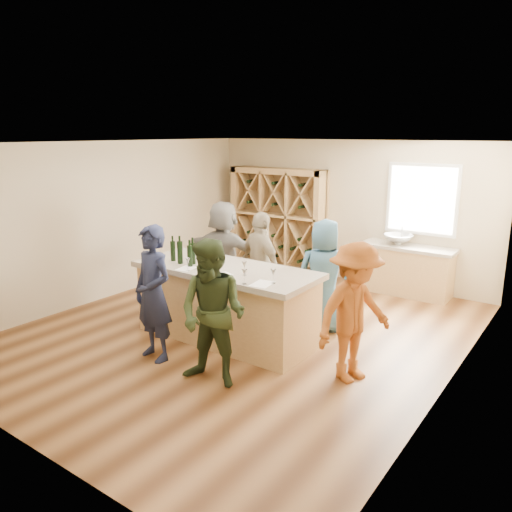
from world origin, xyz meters
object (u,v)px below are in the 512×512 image
Objects in this scene: wine_bottle_b at (180,252)px; person_server at (355,313)px; wine_bottle_e at (205,258)px; person_near_right at (213,314)px; wine_rack at (278,220)px; person_far_mid at (261,265)px; sink at (398,239)px; wine_bottle_a at (173,251)px; person_near_left at (153,293)px; person_far_left at (224,253)px; wine_bottle_c at (193,253)px; wine_bottle_d at (190,256)px; tasting_counter_base at (226,306)px; person_far_right at (324,276)px.

person_server is at bearing 2.93° from wine_bottle_b.
person_server is at bearing 2.73° from wine_bottle_e.
person_server is (1.30, 1.06, -0.03)m from person_near_right.
wine_rack is 2.93m from person_far_mid.
sink is 4.28m from wine_bottle_a.
sink is 4.89m from person_near_left.
wine_rack is at bearing 105.85° from person_near_right.
person_far_mid is 0.95× the size of person_far_left.
wine_bottle_c is 0.18× the size of person_server.
wine_bottle_a is at bearing -119.46° from sink.
wine_rack is 7.02× the size of wine_bottle_c.
person_near_right is at bearing 150.30° from person_server.
wine_bottle_d reaches higher than wine_bottle_a.
person_far_left reaches higher than person_near_right.
person_far_left reaches higher than wine_bottle_e.
person_far_left reaches higher than tasting_counter_base.
wine_rack reaches higher than person_far_left.
person_near_right is at bearing -37.21° from wine_bottle_d.
wine_bottle_c is 0.18× the size of person_far_right.
person_far_left is (-2.25, -2.35, -0.11)m from sink.
wine_bottle_b is 1.43m from person_far_mid.
wine_rack is at bearing 108.02° from wine_bottle_e.
wine_bottle_e is (0.64, -0.02, -0.00)m from wine_bottle_a.
person_far_left is at bearing 111.21° from wine_bottle_d.
person_near_left reaches higher than person_far_right.
person_near_left reaches higher than wine_bottle_a.
wine_bottle_c is 0.18× the size of person_far_mid.
person_far_mid reaches higher than wine_bottle_c.
sink is at bearing -140.08° from person_far_left.
wine_bottle_e is 0.94m from person_near_left.
sink is 0.32× the size of person_far_right.
wine_bottle_c reaches higher than sink.
person_server is (2.53, 0.05, -0.38)m from wine_bottle_c.
wine_bottle_d is 1.39m from person_far_mid.
person_far_mid reaches higher than person_server.
tasting_counter_base is at bearing -109.27° from sink.
person_far_left is (-1.00, 1.20, 0.41)m from tasting_counter_base.
wine_bottle_a is 2.29m from person_far_right.
person_server is at bearing 174.81° from person_far_mid.
wine_bottle_b is 0.18× the size of person_far_left.
wine_bottle_a is at bearing 89.57° from person_far_left.
wine_bottle_d reaches higher than wine_bottle_e.
person_near_left is at bearing 105.68° from person_far_mid.
sink is 0.21× the size of tasting_counter_base.
wine_bottle_b is 0.19× the size of person_server.
person_far_left is (0.45, -2.42, -0.19)m from wine_rack.
wine_bottle_e is at bearing -111.26° from sink.
person_near_right reaches higher than sink.
wine_rack is 7.16× the size of wine_bottle_d.
sink is 0.30× the size of person_far_left.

